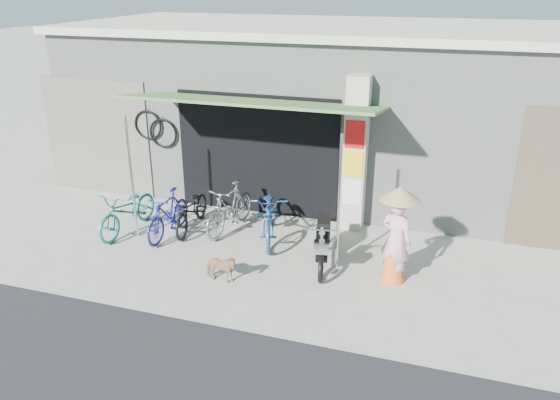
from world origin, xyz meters
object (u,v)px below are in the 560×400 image
(street_dog, at_px, (220,268))
(nun, at_px, (396,235))
(bike_teal, at_px, (128,210))
(bike_silver, at_px, (230,208))
(bike_blue, at_px, (168,214))
(moped, at_px, (323,241))
(bike_black, at_px, (192,210))
(bike_navy, at_px, (270,214))

(street_dog, xyz_separation_m, nun, (2.67, 0.89, 0.58))
(bike_teal, xyz_separation_m, bike_silver, (1.87, 0.63, 0.04))
(bike_teal, relative_size, bike_silver, 1.05)
(bike_teal, height_order, nun, nun)
(street_dog, bearing_deg, bike_blue, 52.31)
(bike_teal, distance_m, street_dog, 2.76)
(bike_silver, bearing_deg, bike_blue, -140.50)
(bike_blue, height_order, moped, moped)
(bike_black, bearing_deg, bike_navy, -2.46)
(moped, relative_size, nun, 0.99)
(bike_navy, relative_size, street_dog, 3.21)
(moped, bearing_deg, bike_blue, 165.81)
(bike_navy, xyz_separation_m, nun, (2.43, -0.89, 0.33))
(bike_black, relative_size, bike_silver, 0.96)
(street_dog, bearing_deg, bike_teal, 64.04)
(bike_teal, xyz_separation_m, bike_blue, (0.84, 0.05, 0.00))
(moped, bearing_deg, bike_navy, 139.47)
(bike_black, bearing_deg, moped, -17.29)
(bike_black, bearing_deg, bike_teal, -162.24)
(bike_silver, bearing_deg, street_dog, -62.13)
(moped, bearing_deg, bike_black, 156.83)
(bike_black, height_order, moped, moped)
(bike_black, bearing_deg, nun, -16.67)
(street_dog, height_order, nun, nun)
(bike_teal, relative_size, bike_navy, 0.90)
(bike_black, distance_m, moped, 2.83)
(bike_teal, bearing_deg, bike_silver, 22.94)
(bike_navy, bearing_deg, street_dog, -115.43)
(bike_navy, distance_m, street_dog, 1.82)
(moped, height_order, nun, nun)
(bike_navy, bearing_deg, bike_blue, 177.47)
(bike_black, xyz_separation_m, bike_silver, (0.74, 0.15, 0.08))
(street_dog, relative_size, nun, 0.36)
(bike_blue, distance_m, nun, 4.33)
(bike_blue, bearing_deg, bike_teal, -174.76)
(bike_blue, distance_m, bike_navy, 1.94)
(bike_teal, xyz_separation_m, street_dog, (2.47, -1.23, -0.20))
(bike_navy, bearing_deg, bike_teal, 173.98)
(street_dog, bearing_deg, nun, -70.99)
(bike_black, distance_m, street_dog, 2.17)
(bike_teal, height_order, bike_blue, bike_blue)
(bike_blue, xyz_separation_m, street_dog, (1.63, -1.28, -0.20))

